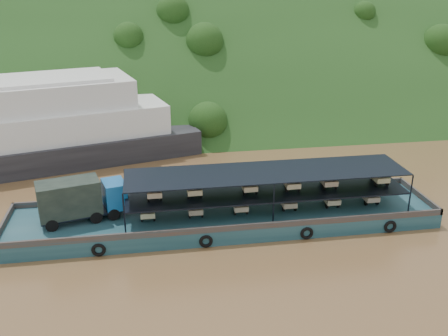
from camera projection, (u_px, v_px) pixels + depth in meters
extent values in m
plane|color=brown|center=(252.00, 213.00, 43.79)|extent=(160.00, 160.00, 0.00)
cube|color=#1A3714|center=(203.00, 110.00, 76.92)|extent=(140.00, 39.60, 39.60)
cube|color=#12353F|center=(224.00, 218.00, 41.54)|extent=(35.00, 7.00, 1.20)
cube|color=#592D19|center=(218.00, 192.00, 44.36)|extent=(35.00, 0.20, 0.50)
cube|color=#592D19|center=(232.00, 228.00, 38.11)|extent=(35.00, 0.20, 0.50)
cube|color=#592D19|center=(419.00, 195.00, 43.82)|extent=(0.20, 7.00, 0.50)
cube|color=#592D19|center=(3.00, 224.00, 38.65)|extent=(0.20, 7.00, 0.50)
torus|color=black|center=(99.00, 250.00, 36.81)|extent=(1.06, 0.26, 1.06)
torus|color=black|center=(206.00, 241.00, 38.00)|extent=(1.06, 0.26, 1.06)
torus|color=black|center=(307.00, 233.00, 39.19)|extent=(1.06, 0.26, 1.06)
torus|color=black|center=(390.00, 227.00, 40.23)|extent=(1.06, 0.26, 1.06)
cylinder|color=black|center=(52.00, 225.00, 38.01)|extent=(1.04, 0.58, 0.98)
cylinder|color=black|center=(49.00, 214.00, 39.77)|extent=(1.04, 0.58, 0.98)
cylinder|color=black|center=(96.00, 217.00, 39.25)|extent=(1.04, 0.58, 0.98)
cylinder|color=black|center=(92.00, 207.00, 41.01)|extent=(1.04, 0.58, 0.98)
cylinder|color=black|center=(114.00, 214.00, 39.76)|extent=(1.04, 0.58, 0.98)
cylinder|color=black|center=(108.00, 204.00, 41.53)|extent=(1.04, 0.58, 0.98)
cube|color=black|center=(84.00, 212.00, 39.79)|extent=(7.00, 3.75, 0.20)
cube|color=#16599A|center=(114.00, 194.00, 40.33)|extent=(2.20, 2.70, 2.16)
cube|color=black|center=(124.00, 188.00, 40.50)|extent=(0.54, 1.92, 0.88)
cube|color=black|center=(69.00, 198.00, 38.91)|extent=(5.15, 3.45, 2.75)
cube|color=black|center=(266.00, 190.00, 41.25)|extent=(23.00, 5.00, 0.12)
cube|color=black|center=(267.00, 172.00, 40.65)|extent=(23.00, 5.00, 0.08)
cylinder|color=black|center=(124.00, 214.00, 37.24)|extent=(0.12, 0.12, 3.30)
cylinder|color=black|center=(126.00, 188.00, 41.84)|extent=(0.12, 0.12, 3.30)
cylinder|color=black|center=(274.00, 203.00, 38.95)|extent=(0.12, 0.12, 3.30)
cylinder|color=black|center=(259.00, 179.00, 43.55)|extent=(0.12, 0.12, 3.30)
cylinder|color=black|center=(411.00, 194.00, 40.66)|extent=(0.12, 0.12, 3.30)
cylinder|color=black|center=(383.00, 171.00, 45.26)|extent=(0.12, 0.12, 3.30)
cylinder|color=black|center=(148.00, 208.00, 41.26)|extent=(0.12, 0.52, 0.52)
cylinder|color=black|center=(142.00, 219.00, 39.53)|extent=(0.14, 0.52, 0.52)
cylinder|color=black|center=(154.00, 218.00, 39.68)|extent=(0.14, 0.52, 0.52)
cube|color=beige|center=(148.00, 212.00, 39.81)|extent=(1.15, 1.50, 0.44)
cube|color=#AD0B1F|center=(147.00, 204.00, 40.80)|extent=(0.55, 0.80, 0.80)
cube|color=#AD0B1F|center=(147.00, 200.00, 40.43)|extent=(0.50, 0.10, 0.10)
cylinder|color=black|center=(193.00, 205.00, 41.83)|extent=(0.12, 0.52, 0.52)
cylinder|color=black|center=(190.00, 215.00, 40.10)|extent=(0.14, 0.52, 0.52)
cylinder|color=black|center=(202.00, 214.00, 40.25)|extent=(0.14, 0.52, 0.52)
cube|color=#C2AF89|center=(195.00, 209.00, 40.37)|extent=(1.15, 1.50, 0.44)
cube|color=#AD2A0B|center=(194.00, 201.00, 41.37)|extent=(0.55, 0.80, 0.80)
cube|color=#AD2A0B|center=(194.00, 197.00, 41.00)|extent=(0.50, 0.10, 0.10)
cylinder|color=black|center=(237.00, 202.00, 42.38)|extent=(0.12, 0.52, 0.52)
cylinder|color=black|center=(235.00, 212.00, 40.65)|extent=(0.14, 0.52, 0.52)
cylinder|color=black|center=(247.00, 211.00, 40.80)|extent=(0.14, 0.52, 0.52)
cube|color=beige|center=(240.00, 206.00, 40.93)|extent=(1.15, 1.50, 0.44)
cube|color=#B01A0B|center=(238.00, 198.00, 41.92)|extent=(0.55, 0.80, 0.80)
cube|color=#B01A0B|center=(238.00, 194.00, 41.55)|extent=(0.50, 0.10, 0.10)
cylinder|color=black|center=(284.00, 199.00, 42.99)|extent=(0.12, 0.52, 0.52)
cylinder|color=black|center=(284.00, 208.00, 41.26)|extent=(0.14, 0.52, 0.52)
cylinder|color=black|center=(295.00, 208.00, 41.41)|extent=(0.14, 0.52, 0.52)
cube|color=#CAB58E|center=(288.00, 203.00, 41.54)|extent=(1.15, 1.50, 0.44)
cube|color=red|center=(285.00, 195.00, 42.53)|extent=(0.55, 0.80, 0.80)
cube|color=red|center=(286.00, 191.00, 42.16)|extent=(0.50, 0.10, 0.10)
cylinder|color=black|center=(325.00, 196.00, 43.55)|extent=(0.12, 0.52, 0.52)
cylinder|color=black|center=(327.00, 205.00, 41.82)|extent=(0.14, 0.52, 0.52)
cylinder|color=black|center=(338.00, 205.00, 41.97)|extent=(0.14, 0.52, 0.52)
cube|color=beige|center=(331.00, 200.00, 42.09)|extent=(1.15, 1.50, 0.44)
cube|color=red|center=(327.00, 192.00, 43.09)|extent=(0.55, 0.80, 0.80)
cube|color=red|center=(328.00, 188.00, 42.72)|extent=(0.50, 0.10, 0.10)
cylinder|color=black|center=(363.00, 194.00, 44.07)|extent=(0.12, 0.52, 0.52)
cylinder|color=black|center=(366.00, 203.00, 42.34)|extent=(0.14, 0.52, 0.52)
cylinder|color=black|center=(377.00, 202.00, 42.49)|extent=(0.14, 0.52, 0.52)
cube|color=beige|center=(370.00, 197.00, 42.61)|extent=(1.15, 1.50, 0.44)
cube|color=red|center=(365.00, 190.00, 43.60)|extent=(0.55, 0.80, 0.80)
cube|color=red|center=(366.00, 185.00, 43.24)|extent=(0.50, 0.10, 0.10)
cylinder|color=black|center=(154.00, 189.00, 40.73)|extent=(0.12, 0.52, 0.52)
cylinder|color=black|center=(148.00, 198.00, 39.00)|extent=(0.14, 0.52, 0.52)
cylinder|color=black|center=(161.00, 198.00, 39.15)|extent=(0.14, 0.52, 0.52)
cube|color=#CCB890|center=(154.00, 192.00, 39.28)|extent=(1.15, 1.50, 0.44)
cube|color=red|center=(154.00, 185.00, 40.27)|extent=(0.55, 0.80, 0.80)
cube|color=red|center=(154.00, 180.00, 39.90)|extent=(0.50, 0.10, 0.10)
cylinder|color=black|center=(192.00, 187.00, 41.20)|extent=(0.12, 0.52, 0.52)
cylinder|color=black|center=(189.00, 196.00, 39.47)|extent=(0.14, 0.52, 0.52)
cylinder|color=black|center=(201.00, 195.00, 39.62)|extent=(0.14, 0.52, 0.52)
cube|color=beige|center=(194.00, 190.00, 39.75)|extent=(1.15, 1.50, 0.44)
cube|color=#1B3EA3|center=(193.00, 182.00, 40.74)|extent=(0.55, 0.80, 0.80)
cube|color=#1B3EA3|center=(193.00, 177.00, 40.37)|extent=(0.50, 0.10, 0.10)
cylinder|color=black|center=(246.00, 183.00, 41.87)|extent=(0.12, 0.52, 0.52)
cylinder|color=black|center=(244.00, 192.00, 40.14)|extent=(0.14, 0.52, 0.52)
cylinder|color=black|center=(256.00, 191.00, 40.29)|extent=(0.14, 0.52, 0.52)
cube|color=#C4B48B|center=(249.00, 186.00, 40.41)|extent=(1.15, 1.50, 0.44)
cube|color=#AC1D0B|center=(246.00, 179.00, 41.41)|extent=(0.55, 0.80, 0.80)
cube|color=#AC1D0B|center=(247.00, 174.00, 41.04)|extent=(0.50, 0.10, 0.10)
cylinder|color=black|center=(287.00, 181.00, 42.40)|extent=(0.12, 0.52, 0.52)
cylinder|color=black|center=(287.00, 189.00, 40.67)|extent=(0.14, 0.52, 0.52)
cylinder|color=black|center=(299.00, 189.00, 40.82)|extent=(0.14, 0.52, 0.52)
cube|color=beige|center=(292.00, 183.00, 40.94)|extent=(1.15, 1.50, 0.44)
cube|color=beige|center=(288.00, 176.00, 41.94)|extent=(0.55, 0.80, 0.80)
cube|color=beige|center=(289.00, 172.00, 41.57)|extent=(0.50, 0.10, 0.10)
cylinder|color=black|center=(322.00, 178.00, 42.87)|extent=(0.12, 0.52, 0.52)
cylinder|color=black|center=(324.00, 187.00, 41.14)|extent=(0.14, 0.52, 0.52)
cylinder|color=black|center=(336.00, 186.00, 41.29)|extent=(0.14, 0.52, 0.52)
cube|color=tan|center=(329.00, 181.00, 41.41)|extent=(1.15, 1.50, 0.44)
cube|color=#1B35A3|center=(324.00, 174.00, 42.41)|extent=(0.55, 0.80, 0.80)
cube|color=#1B35A3|center=(325.00, 169.00, 42.04)|extent=(0.50, 0.10, 0.10)
cylinder|color=black|center=(372.00, 175.00, 43.55)|extent=(0.12, 0.52, 0.52)
cylinder|color=black|center=(376.00, 183.00, 41.82)|extent=(0.14, 0.52, 0.52)
cylinder|color=black|center=(387.00, 183.00, 41.97)|extent=(0.14, 0.52, 0.52)
cube|color=beige|center=(380.00, 178.00, 42.09)|extent=(1.15, 1.50, 0.44)
cube|color=beige|center=(374.00, 171.00, 43.09)|extent=(0.55, 0.80, 0.80)
cube|color=beige|center=(376.00, 166.00, 42.72)|extent=(0.50, 0.10, 0.10)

